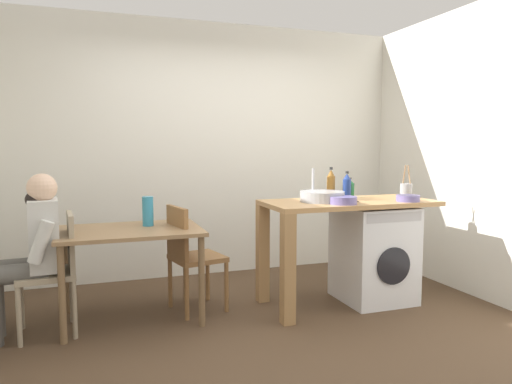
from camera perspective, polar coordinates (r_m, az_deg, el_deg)
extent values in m
plane|color=#4C3826|center=(3.76, 1.40, -16.25)|extent=(5.46, 5.46, 0.00)
cube|color=silver|center=(5.16, -5.40, 5.05)|extent=(4.60, 0.10, 2.70)
cube|color=silver|center=(4.69, 26.94, 4.42)|extent=(0.10, 3.80, 2.70)
cube|color=olive|center=(3.89, -14.96, -4.55)|extent=(1.10, 0.76, 0.03)
cylinder|color=brown|center=(3.65, -22.42, -11.43)|extent=(0.05, 0.05, 0.71)
cylinder|color=brown|center=(3.72, -6.59, -10.70)|extent=(0.05, 0.05, 0.71)
cylinder|color=brown|center=(4.29, -21.92, -8.89)|extent=(0.05, 0.05, 0.71)
cylinder|color=brown|center=(4.35, -8.50, -8.34)|extent=(0.05, 0.05, 0.71)
cube|color=gray|center=(3.86, -24.08, -9.12)|extent=(0.43, 0.43, 0.04)
cube|color=gray|center=(3.81, -21.50, -5.73)|extent=(0.07, 0.38, 0.45)
cylinder|color=gray|center=(3.75, -26.76, -13.23)|extent=(0.04, 0.04, 0.45)
cylinder|color=gray|center=(4.10, -26.53, -11.64)|extent=(0.04, 0.04, 0.45)
cylinder|color=gray|center=(3.75, -21.12, -13.02)|extent=(0.04, 0.04, 0.45)
cylinder|color=gray|center=(4.09, -21.39, -11.45)|extent=(0.04, 0.04, 0.45)
cube|color=olive|center=(4.07, -7.09, -7.91)|extent=(0.48, 0.48, 0.04)
cube|color=olive|center=(3.95, -9.50, -5.02)|extent=(0.12, 0.38, 0.45)
cylinder|color=olive|center=(4.36, -5.88, -10.04)|extent=(0.04, 0.04, 0.45)
cylinder|color=olive|center=(4.05, -3.60, -11.25)|extent=(0.04, 0.04, 0.45)
cylinder|color=olive|center=(4.22, -10.35, -10.64)|extent=(0.04, 0.04, 0.45)
cylinder|color=olive|center=(3.90, -8.36, -11.97)|extent=(0.04, 0.04, 0.45)
cylinder|color=#595651|center=(3.76, -26.89, -8.82)|extent=(0.41, 0.17, 0.14)
cylinder|color=#595651|center=(3.94, -26.76, -8.19)|extent=(0.41, 0.17, 0.14)
cube|color=silver|center=(3.79, -24.26, -4.73)|extent=(0.23, 0.36, 0.52)
cylinder|color=silver|center=(3.59, -24.58, -5.54)|extent=(0.19, 0.11, 0.31)
cylinder|color=silver|center=(4.00, -24.54, -4.42)|extent=(0.19, 0.11, 0.31)
sphere|color=beige|center=(3.75, -24.48, 0.47)|extent=(0.21, 0.21, 0.21)
sphere|color=black|center=(3.76, -25.34, -0.83)|extent=(0.12, 0.12, 0.12)
cube|color=tan|center=(4.21, 11.18, -1.29)|extent=(1.50, 0.68, 0.04)
cube|color=#A07749|center=(3.73, 3.88, -9.29)|extent=(0.10, 0.10, 0.88)
cube|color=#A07749|center=(4.25, 0.81, -7.41)|extent=(0.10, 0.10, 0.88)
cube|color=silver|center=(4.42, 14.02, -7.20)|extent=(0.60, 0.60, 0.86)
cylinder|color=black|center=(4.19, 16.31, -8.58)|extent=(0.32, 0.02, 0.32)
cube|color=#B2B2B7|center=(4.12, 16.41, -2.98)|extent=(0.54, 0.01, 0.08)
cylinder|color=#9EA0A5|center=(4.08, 8.01, -0.55)|extent=(0.38, 0.38, 0.09)
cylinder|color=#B2B2B7|center=(4.23, 6.91, 0.98)|extent=(0.02, 0.02, 0.28)
cylinder|color=brown|center=(4.27, 9.04, 0.52)|extent=(0.07, 0.07, 0.21)
cone|color=brown|center=(4.26, 9.07, 2.30)|extent=(0.07, 0.07, 0.06)
cylinder|color=#262626|center=(4.26, 9.08, 2.84)|extent=(0.03, 0.03, 0.02)
cylinder|color=navy|center=(4.26, 10.94, 0.30)|extent=(0.07, 0.07, 0.18)
cone|color=navy|center=(4.25, 10.97, 1.87)|extent=(0.07, 0.07, 0.05)
cylinder|color=#262626|center=(4.25, 10.98, 2.35)|extent=(0.03, 0.03, 0.02)
cylinder|color=#19592D|center=(4.42, 11.28, 0.17)|extent=(0.08, 0.08, 0.13)
cone|color=#19592D|center=(4.42, 11.30, 1.28)|extent=(0.07, 0.07, 0.04)
cylinder|color=#262626|center=(4.41, 11.31, 1.62)|extent=(0.03, 0.03, 0.01)
cylinder|color=slate|center=(3.94, 10.48, -0.98)|extent=(0.23, 0.23, 0.06)
cylinder|color=#3D375B|center=(3.94, 10.49, -0.76)|extent=(0.18, 0.18, 0.03)
cylinder|color=gray|center=(4.59, 17.70, 0.18)|extent=(0.11, 0.11, 0.13)
cylinder|color=#99724C|center=(4.57, 17.50, 1.99)|extent=(0.01, 0.04, 0.18)
cylinder|color=#99724C|center=(4.58, 18.04, 1.98)|extent=(0.01, 0.05, 0.18)
cylinder|color=slate|center=(4.27, 17.91, -0.72)|extent=(0.20, 0.20, 0.05)
cylinder|color=#3D375B|center=(4.27, 17.92, -0.54)|extent=(0.16, 0.16, 0.03)
cylinder|color=teal|center=(3.98, -12.96, -2.29)|extent=(0.09, 0.09, 0.24)
cube|color=#B2B2B7|center=(4.09, 11.29, -1.15)|extent=(0.15, 0.06, 0.01)
cube|color=#262628|center=(4.09, 11.29, -1.15)|extent=(0.15, 0.06, 0.01)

